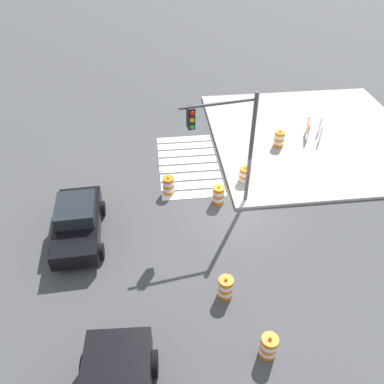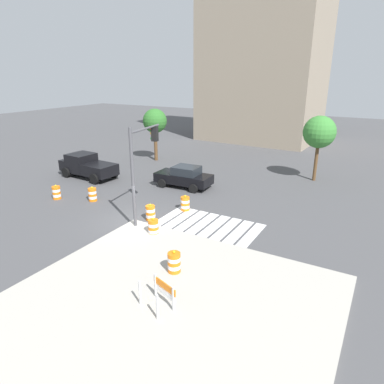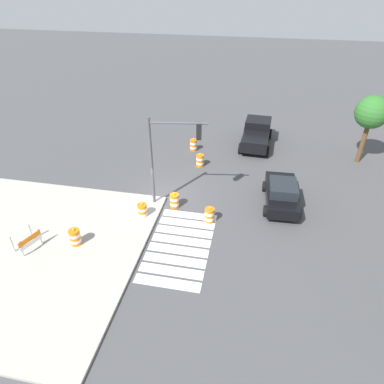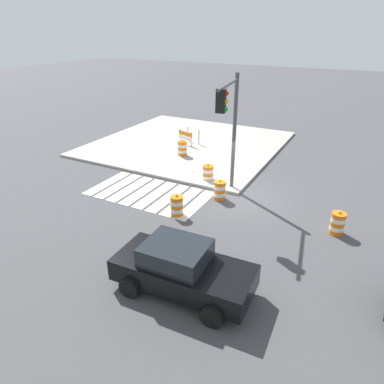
{
  "view_description": "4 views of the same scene",
  "coord_description": "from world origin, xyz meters",
  "px_view_note": "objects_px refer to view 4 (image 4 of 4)",
  "views": [
    {
      "loc": [
        -13.42,
        3.6,
        12.26
      ],
      "look_at": [
        -0.47,
        2.12,
        1.68
      ],
      "focal_mm": 36.52,
      "sensor_mm": 36.0,
      "label": 1
    },
    {
      "loc": [
        12.22,
        -14.36,
        8.31
      ],
      "look_at": [
        1.97,
        3.41,
        1.17
      ],
      "focal_mm": 32.22,
      "sensor_mm": 36.0,
      "label": 2
    },
    {
      "loc": [
        17.0,
        5.03,
        12.37
      ],
      "look_at": [
        0.89,
        1.84,
        1.37
      ],
      "focal_mm": 31.74,
      "sensor_mm": 36.0,
      "label": 3
    },
    {
      "loc": [
        -5.1,
        14.48,
        7.49
      ],
      "look_at": [
        1.01,
        2.91,
        1.22
      ],
      "focal_mm": 32.51,
      "sensor_mm": 36.0,
      "label": 4
    }
  ],
  "objects_px": {
    "construction_barricade": "(187,136)",
    "traffic_light_pole": "(230,117)",
    "traffic_barrel_crosswalk_end": "(208,174)",
    "traffic_barrel_median_near": "(337,223)",
    "traffic_barrel_on_sidewalk": "(182,148)",
    "sports_car": "(182,268)",
    "traffic_barrel_far_curb": "(220,190)",
    "traffic_barrel_near_corner": "(177,206)"
  },
  "relations": [
    {
      "from": "traffic_barrel_median_near",
      "to": "construction_barricade",
      "type": "xyz_separation_m",
      "value": [
        10.56,
        -7.02,
        0.27
      ]
    },
    {
      "from": "traffic_barrel_on_sidewalk",
      "to": "traffic_light_pole",
      "type": "bearing_deg",
      "value": 139.03
    },
    {
      "from": "sports_car",
      "to": "traffic_barrel_near_corner",
      "type": "distance_m",
      "value": 4.79
    },
    {
      "from": "traffic_barrel_near_corner",
      "to": "traffic_barrel_far_curb",
      "type": "bearing_deg",
      "value": -113.49
    },
    {
      "from": "traffic_barrel_far_curb",
      "to": "traffic_barrel_on_sidewalk",
      "type": "xyz_separation_m",
      "value": [
        4.4,
        -4.25,
        0.15
      ]
    },
    {
      "from": "sports_car",
      "to": "traffic_barrel_crosswalk_end",
      "type": "relative_size",
      "value": 4.29
    },
    {
      "from": "sports_car",
      "to": "traffic_barrel_far_curb",
      "type": "distance_m",
      "value": 6.55
    },
    {
      "from": "traffic_barrel_median_near",
      "to": "traffic_barrel_far_curb",
      "type": "distance_m",
      "value": 5.39
    },
    {
      "from": "traffic_barrel_median_near",
      "to": "traffic_barrel_on_sidewalk",
      "type": "relative_size",
      "value": 1.0
    },
    {
      "from": "traffic_barrel_crosswalk_end",
      "to": "construction_barricade",
      "type": "xyz_separation_m",
      "value": [
        3.85,
        -4.8,
        0.27
      ]
    },
    {
      "from": "traffic_barrel_crosswalk_end",
      "to": "traffic_barrel_on_sidewalk",
      "type": "relative_size",
      "value": 1.0
    },
    {
      "from": "sports_car",
      "to": "construction_barricade",
      "type": "xyz_separation_m",
      "value": [
        6.73,
        -12.75,
        -0.09
      ]
    },
    {
      "from": "construction_barricade",
      "to": "sports_car",
      "type": "bearing_deg",
      "value": 117.83
    },
    {
      "from": "traffic_barrel_far_curb",
      "to": "construction_barricade",
      "type": "relative_size",
      "value": 0.72
    },
    {
      "from": "sports_car",
      "to": "traffic_barrel_on_sidewalk",
      "type": "bearing_deg",
      "value": -60.83
    },
    {
      "from": "traffic_barrel_crosswalk_end",
      "to": "traffic_barrel_on_sidewalk",
      "type": "distance_m",
      "value": 4.04
    },
    {
      "from": "traffic_barrel_median_near",
      "to": "traffic_barrel_on_sidewalk",
      "type": "height_order",
      "value": "traffic_barrel_on_sidewalk"
    },
    {
      "from": "construction_barricade",
      "to": "traffic_light_pole",
      "type": "bearing_deg",
      "value": 131.49
    },
    {
      "from": "traffic_barrel_near_corner",
      "to": "sports_car",
      "type": "bearing_deg",
      "value": 121.92
    },
    {
      "from": "construction_barricade",
      "to": "traffic_barrel_median_near",
      "type": "bearing_deg",
      "value": 146.4
    },
    {
      "from": "sports_car",
      "to": "traffic_light_pole",
      "type": "relative_size",
      "value": 0.79
    },
    {
      "from": "traffic_light_pole",
      "to": "construction_barricade",
      "type": "bearing_deg",
      "value": -48.51
    },
    {
      "from": "traffic_light_pole",
      "to": "traffic_barrel_near_corner",
      "type": "bearing_deg",
      "value": 63.08
    },
    {
      "from": "traffic_barrel_near_corner",
      "to": "construction_barricade",
      "type": "relative_size",
      "value": 0.72
    },
    {
      "from": "construction_barricade",
      "to": "traffic_barrel_far_curb",
      "type": "bearing_deg",
      "value": 129.22
    },
    {
      "from": "sports_car",
      "to": "traffic_barrel_median_near",
      "type": "relative_size",
      "value": 4.29
    },
    {
      "from": "sports_car",
      "to": "traffic_light_pole",
      "type": "bearing_deg",
      "value": -79.19
    },
    {
      "from": "sports_car",
      "to": "traffic_barrel_on_sidewalk",
      "type": "xyz_separation_m",
      "value": [
        5.92,
        -10.61,
        -0.21
      ]
    },
    {
      "from": "traffic_barrel_crosswalk_end",
      "to": "traffic_barrel_median_near",
      "type": "relative_size",
      "value": 1.0
    },
    {
      "from": "traffic_barrel_on_sidewalk",
      "to": "construction_barricade",
      "type": "distance_m",
      "value": 2.29
    },
    {
      "from": "traffic_barrel_near_corner",
      "to": "construction_barricade",
      "type": "distance_m",
      "value": 9.67
    },
    {
      "from": "sports_car",
      "to": "traffic_barrel_median_near",
      "type": "height_order",
      "value": "sports_car"
    },
    {
      "from": "traffic_barrel_near_corner",
      "to": "traffic_barrel_median_near",
      "type": "distance_m",
      "value": 6.57
    },
    {
      "from": "sports_car",
      "to": "traffic_barrel_median_near",
      "type": "bearing_deg",
      "value": -123.75
    },
    {
      "from": "traffic_barrel_far_curb",
      "to": "traffic_light_pole",
      "type": "height_order",
      "value": "traffic_light_pole"
    },
    {
      "from": "sports_car",
      "to": "traffic_light_pole",
      "type": "xyz_separation_m",
      "value": [
        1.25,
        -6.55,
        3.1
      ]
    },
    {
      "from": "traffic_barrel_near_corner",
      "to": "traffic_barrel_crosswalk_end",
      "type": "xyz_separation_m",
      "value": [
        0.36,
        -3.9,
        0.0
      ]
    },
    {
      "from": "traffic_barrel_median_near",
      "to": "construction_barricade",
      "type": "bearing_deg",
      "value": -33.6
    },
    {
      "from": "traffic_barrel_crosswalk_end",
      "to": "sports_car",
      "type": "bearing_deg",
      "value": 109.94
    },
    {
      "from": "sports_car",
      "to": "traffic_barrel_median_near",
      "type": "xyz_separation_m",
      "value": [
        -3.83,
        -5.73,
        -0.36
      ]
    },
    {
      "from": "sports_car",
      "to": "construction_barricade",
      "type": "height_order",
      "value": "sports_car"
    },
    {
      "from": "sports_car",
      "to": "traffic_barrel_on_sidewalk",
      "type": "distance_m",
      "value": 12.15
    }
  ]
}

